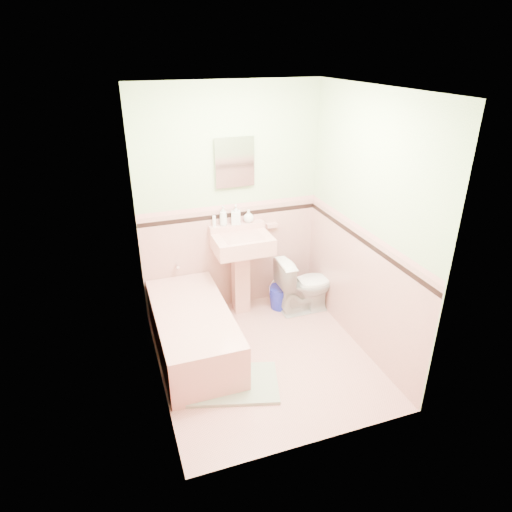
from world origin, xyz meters
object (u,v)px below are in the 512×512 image
object	(u,v)px
medicine_cabinet	(234,162)
soap_bottle_mid	(236,214)
soap_bottle_right	(249,216)
bucket	(280,297)
soap_bottle_left	(223,216)
toilet	(305,285)
sink	(242,275)
bathtub	(193,333)
shoe	(234,375)

from	to	relation	value
medicine_cabinet	soap_bottle_mid	xyz separation A→B (m)	(-0.01, -0.03, -0.56)
soap_bottle_right	bucket	size ratio (longest dim) A/B	0.55
soap_bottle_left	bucket	xyz separation A→B (m)	(0.59, -0.22, -1.00)
soap_bottle_mid	toilet	world-z (taller)	soap_bottle_mid
toilet	bucket	world-z (taller)	toilet
sink	toilet	size ratio (longest dim) A/B	1.45
medicine_cabinet	bucket	bearing A→B (deg)	-29.13
bathtub	sink	xyz separation A→B (m)	(0.68, 0.53, 0.26)
soap_bottle_left	soap_bottle_right	xyz separation A→B (m)	(0.29, 0.00, -0.04)
medicine_cabinet	toilet	bearing A→B (deg)	-29.65
shoe	soap_bottle_right	bearing A→B (deg)	42.95
sink	soap_bottle_mid	size ratio (longest dim) A/B	4.47
shoe	soap_bottle_left	bearing A→B (deg)	54.63
sink	medicine_cabinet	world-z (taller)	medicine_cabinet
sink	bathtub	bearing A→B (deg)	-142.07
medicine_cabinet	soap_bottle_right	distance (m)	0.62
sink	soap_bottle_mid	bearing A→B (deg)	91.66
medicine_cabinet	soap_bottle_mid	size ratio (longest dim) A/B	2.20
toilet	shoe	distance (m)	1.46
shoe	bucket	bearing A→B (deg)	27.22
soap_bottle_right	soap_bottle_mid	bearing A→B (deg)	180.00
bathtub	bucket	bearing A→B (deg)	23.62
shoe	toilet	bearing A→B (deg)	15.92
soap_bottle_left	medicine_cabinet	bearing A→B (deg)	11.52
toilet	sink	bearing A→B (deg)	74.89
soap_bottle_mid	shoe	bearing A→B (deg)	-108.67
medicine_cabinet	shoe	xyz separation A→B (m)	(-0.43, -1.29, -1.64)
sink	soap_bottle_right	bearing A→B (deg)	52.26
soap_bottle_right	shoe	size ratio (longest dim) A/B	1.08
soap_bottle_mid	toilet	bearing A→B (deg)	-27.56
bathtub	medicine_cabinet	distance (m)	1.78
soap_bottle_right	soap_bottle_left	bearing A→B (deg)	180.00
sink	toilet	distance (m)	0.73
shoe	bathtub	bearing A→B (deg)	91.80
soap_bottle_right	toilet	xyz separation A→B (m)	(0.55, -0.36, -0.77)
bucket	soap_bottle_mid	bearing A→B (deg)	154.17
sink	shoe	xyz separation A→B (m)	(-0.43, -1.08, -0.42)
bathtub	soap_bottle_left	size ratio (longest dim) A/B	6.99
sink	soap_bottle_mid	xyz separation A→B (m)	(-0.01, 0.18, 0.66)
sink	soap_bottle_left	size ratio (longest dim) A/B	4.49
bathtub	soap_bottle_mid	bearing A→B (deg)	46.46
bathtub	soap_bottle_right	bearing A→B (deg)	40.91
shoe	soap_bottle_mid	bearing A→B (deg)	48.64
toilet	bathtub	bearing A→B (deg)	103.95
bathtub	shoe	xyz separation A→B (m)	(0.25, -0.55, -0.17)
sink	medicine_cabinet	size ratio (longest dim) A/B	2.04
bathtub	soap_bottle_left	world-z (taller)	soap_bottle_left
bathtub	bucket	size ratio (longest dim) A/B	5.68
medicine_cabinet	soap_bottle_right	xyz separation A→B (m)	(0.14, -0.03, -0.60)
sink	bucket	world-z (taller)	sink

